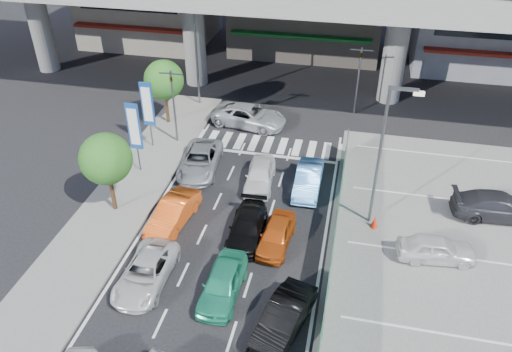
% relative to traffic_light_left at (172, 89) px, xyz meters
% --- Properties ---
extents(ground, '(120.00, 120.00, 0.00)m').
position_rel_traffic_light_left_xyz_m(ground, '(6.20, -12.00, -3.94)').
color(ground, black).
rests_on(ground, ground).
extents(parking_lot, '(12.00, 28.00, 0.06)m').
position_rel_traffic_light_left_xyz_m(parking_lot, '(17.20, -10.00, -3.91)').
color(parking_lot, '#5E5E5B').
rests_on(parking_lot, ground).
extents(sidewalk_left, '(4.00, 30.00, 0.12)m').
position_rel_traffic_light_left_xyz_m(sidewalk_left, '(-0.80, -8.00, -3.88)').
color(sidewalk_left, '#5E5E5B').
rests_on(sidewalk_left, ground).
extents(fence_run, '(0.16, 22.00, 1.80)m').
position_rel_traffic_light_left_xyz_m(fence_run, '(11.50, -11.00, -3.04)').
color(fence_run, '#22633A').
rests_on(fence_run, ground).
extents(traffic_light_left, '(1.60, 1.24, 5.20)m').
position_rel_traffic_light_left_xyz_m(traffic_light_left, '(0.00, 0.00, 0.00)').
color(traffic_light_left, '#595B60').
rests_on(traffic_light_left, ground).
extents(traffic_light_right, '(1.60, 1.24, 5.20)m').
position_rel_traffic_light_left_xyz_m(traffic_light_right, '(11.70, 7.00, 0.00)').
color(traffic_light_right, '#595B60').
rests_on(traffic_light_right, ground).
extents(street_lamp_right, '(1.65, 0.22, 8.00)m').
position_rel_traffic_light_left_xyz_m(street_lamp_right, '(13.37, -6.00, 0.83)').
color(street_lamp_right, '#595B60').
rests_on(street_lamp_right, ground).
extents(street_lamp_left, '(1.65, 0.22, 8.00)m').
position_rel_traffic_light_left_xyz_m(street_lamp_left, '(-0.13, 6.00, 0.83)').
color(street_lamp_left, '#595B60').
rests_on(street_lamp_left, ground).
extents(signboard_near, '(0.80, 0.14, 4.70)m').
position_rel_traffic_light_left_xyz_m(signboard_near, '(-1.00, -4.01, -0.87)').
color(signboard_near, '#595B60').
rests_on(signboard_near, ground).
extents(signboard_far, '(0.80, 0.14, 4.70)m').
position_rel_traffic_light_left_xyz_m(signboard_far, '(-1.40, -1.01, -0.87)').
color(signboard_far, '#595B60').
rests_on(signboard_far, ground).
extents(tree_near, '(2.80, 2.80, 4.80)m').
position_rel_traffic_light_left_xyz_m(tree_near, '(-0.80, -8.00, -0.55)').
color(tree_near, '#382314').
rests_on(tree_near, ground).
extents(tree_far, '(2.80, 2.80, 4.80)m').
position_rel_traffic_light_left_xyz_m(tree_far, '(-1.60, 2.50, -0.55)').
color(tree_far, '#382314').
rests_on(tree_far, ground).
extents(sedan_white_mid_left, '(2.05, 4.44, 1.23)m').
position_rel_traffic_light_left_xyz_m(sedan_white_mid_left, '(3.11, -12.82, -3.32)').
color(sedan_white_mid_left, silver).
rests_on(sedan_white_mid_left, ground).
extents(taxi_teal_mid, '(1.70, 4.08, 1.38)m').
position_rel_traffic_light_left_xyz_m(taxi_teal_mid, '(6.81, -12.76, -3.25)').
color(taxi_teal_mid, '#24946F').
rests_on(taxi_teal_mid, ground).
extents(hatch_black_mid_right, '(2.49, 4.42, 1.38)m').
position_rel_traffic_light_left_xyz_m(hatch_black_mid_right, '(9.85, -14.15, -3.25)').
color(hatch_black_mid_right, black).
rests_on(hatch_black_mid_right, ground).
extents(taxi_orange_left, '(1.98, 4.34, 1.38)m').
position_rel_traffic_light_left_xyz_m(taxi_orange_left, '(2.84, -8.39, -3.25)').
color(taxi_orange_left, '#F65816').
rests_on(taxi_orange_left, ground).
extents(sedan_black_mid, '(1.87, 4.30, 1.23)m').
position_rel_traffic_light_left_xyz_m(sedan_black_mid, '(6.97, -8.61, -3.32)').
color(sedan_black_mid, black).
rests_on(sedan_black_mid, ground).
extents(taxi_orange_right, '(1.76, 3.81, 1.26)m').
position_rel_traffic_light_left_xyz_m(taxi_orange_right, '(8.58, -8.88, -3.30)').
color(taxi_orange_right, '#BB4A12').
rests_on(taxi_orange_right, ground).
extents(wagon_silver_front_left, '(2.72, 5.09, 1.36)m').
position_rel_traffic_light_left_xyz_m(wagon_silver_front_left, '(2.62, -3.00, -3.26)').
color(wagon_silver_front_left, '#96999D').
rests_on(wagon_silver_front_left, ground).
extents(sedan_white_front_mid, '(1.92, 4.16, 1.38)m').
position_rel_traffic_light_left_xyz_m(sedan_white_front_mid, '(6.64, -3.81, -3.25)').
color(sedan_white_front_mid, silver).
rests_on(sedan_white_front_mid, ground).
extents(kei_truck_front_right, '(1.48, 4.20, 1.38)m').
position_rel_traffic_light_left_xyz_m(kei_truck_front_right, '(9.54, -3.65, -3.25)').
color(kei_truck_front_right, '#569CE8').
rests_on(kei_truck_front_right, ground).
extents(crossing_wagon_silver, '(5.74, 3.33, 1.50)m').
position_rel_traffic_light_left_xyz_m(crossing_wagon_silver, '(4.30, 3.42, -3.18)').
color(crossing_wagon_silver, '#A3A7AB').
rests_on(crossing_wagon_silver, ground).
extents(parked_sedan_white, '(3.95, 1.94, 1.30)m').
position_rel_traffic_light_left_xyz_m(parked_sedan_white, '(16.45, -8.33, -3.23)').
color(parked_sedan_white, silver).
rests_on(parked_sedan_white, parking_lot).
extents(parked_sedan_dgrey, '(5.13, 2.44, 1.44)m').
position_rel_traffic_light_left_xyz_m(parked_sedan_dgrey, '(20.03, -4.14, -3.15)').
color(parked_sedan_dgrey, '#2C2C31').
rests_on(parked_sedan_dgrey, parking_lot).
extents(traffic_cone, '(0.46, 0.46, 0.75)m').
position_rel_traffic_light_left_xyz_m(traffic_cone, '(13.48, -6.49, -3.50)').
color(traffic_cone, red).
rests_on(traffic_cone, parking_lot).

